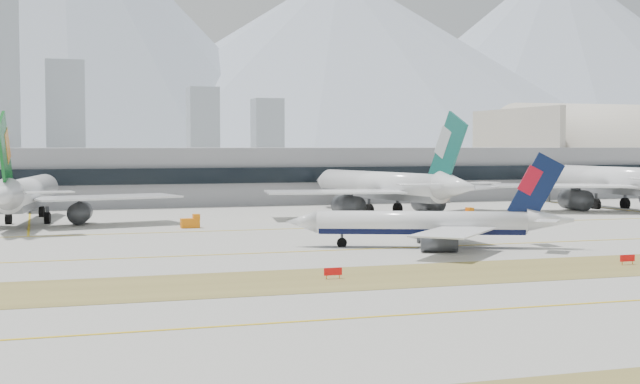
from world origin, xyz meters
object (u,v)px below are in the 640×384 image
object	(u,v)px
widebody_china_air	(614,182)
hangar	(626,189)
taxiing_airliner	(432,224)
terminal	(201,175)
widebody_eva	(27,195)
widebody_cathay	(386,188)

from	to	relation	value
widebody_china_air	hangar	world-z (taller)	hangar
taxiing_airliner	widebody_china_air	bearing A→B (deg)	-120.17
terminal	widebody_eva	bearing A→B (deg)	-127.37
widebody_cathay	widebody_eva	bearing A→B (deg)	79.30
taxiing_airliner	hangar	world-z (taller)	hangar
taxiing_airliner	widebody_cathay	bearing A→B (deg)	-84.60
taxiing_airliner	widebody_china_air	xyz separation A→B (m)	(77.84, 62.04, 3.00)
taxiing_airliner	terminal	bearing A→B (deg)	-62.02
taxiing_airliner	terminal	world-z (taller)	terminal
terminal	hangar	xyz separation A→B (m)	(154.56, 20.16, -7.37)
widebody_eva	taxiing_airliner	bearing A→B (deg)	-126.97
widebody_eva	hangar	distance (m)	215.25
widebody_eva	widebody_cathay	bearing A→B (deg)	-79.87
taxiing_airliner	hangar	size ratio (longest dim) A/B	0.46
widebody_china_air	widebody_eva	bearing A→B (deg)	90.68
hangar	terminal	bearing A→B (deg)	-172.57
widebody_cathay	terminal	bearing A→B (deg)	17.12
hangar	taxiing_airliner	bearing A→B (deg)	-134.91
widebody_eva	widebody_china_air	size ratio (longest dim) A/B	0.88
widebody_cathay	terminal	size ratio (longest dim) A/B	0.23
widebody_eva	widebody_china_air	distance (m)	137.39
taxiing_airliner	widebody_cathay	distance (m)	65.54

